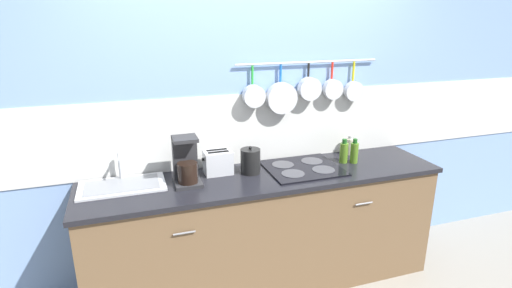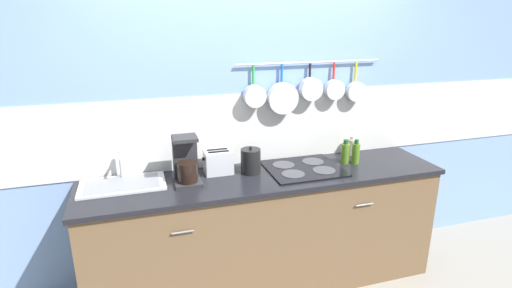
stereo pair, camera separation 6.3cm
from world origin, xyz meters
name	(u,v)px [view 1 (the left image)]	position (x,y,z in m)	size (l,w,h in m)	color
ground_plane	(266,282)	(0.00, 0.00, 0.00)	(12.00, 12.00, 0.00)	gray
wall_back	(252,116)	(0.00, 0.33, 1.28)	(7.20, 0.15, 2.60)	#7293C6
cabinet_base	(266,233)	(0.00, 0.00, 0.44)	(2.60, 0.57, 0.88)	brown
countertop	(266,177)	(0.00, 0.00, 0.90)	(2.64, 0.59, 0.03)	black
sink_basin	(122,184)	(-1.00, 0.12, 0.93)	(0.57, 0.33, 0.21)	#B7BABF
coffee_maker	(186,164)	(-0.57, 0.05, 1.05)	(0.18, 0.21, 0.33)	#262628
toaster	(218,162)	(-0.32, 0.15, 1.00)	(0.22, 0.15, 0.18)	#B7BABF
kettle	(250,161)	(-0.09, 0.09, 1.01)	(0.15, 0.15, 0.21)	black
cooktop	(303,168)	(0.31, 0.04, 0.92)	(0.55, 0.49, 0.01)	black
bottle_hot_sauce	(344,152)	(0.67, 0.06, 1.00)	(0.06, 0.06, 0.19)	#4C721E
bottle_cooking_wine	(354,152)	(0.74, 0.03, 1.00)	(0.06, 0.06, 0.20)	#4C721E
bottle_sesame_oil	(350,146)	(0.82, 0.22, 0.99)	(0.07, 0.07, 0.16)	#BFB799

